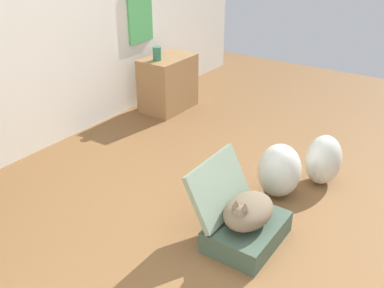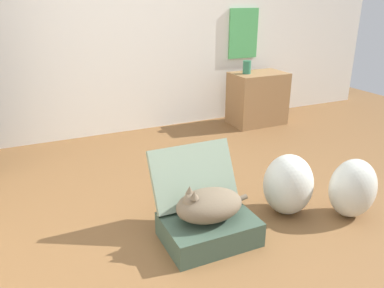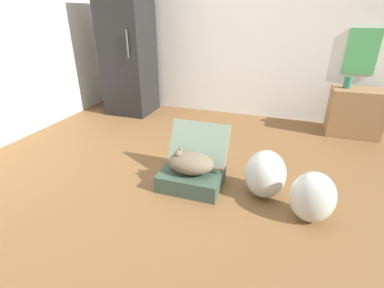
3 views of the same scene
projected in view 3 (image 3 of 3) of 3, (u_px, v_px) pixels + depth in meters
ground_plane at (198, 192)px, 2.45m from camera, size 7.68×7.68×0.00m
wall_back at (249, 21)px, 3.84m from camera, size 6.40×0.15×2.60m
suitcase_base at (191, 179)px, 2.50m from camera, size 0.53×0.39×0.15m
suitcase_lid at (199, 143)px, 2.58m from camera, size 0.53×0.21×0.36m
cat at (190, 162)px, 2.43m from camera, size 0.48×0.28×0.22m
plastic_bag_white at (265, 174)px, 2.33m from camera, size 0.33×0.32×0.41m
plastic_bag_clear at (313, 197)px, 2.05m from camera, size 0.32×0.27×0.40m
refrigerator at (128, 48)px, 4.08m from camera, size 0.63×0.63×1.87m
side_table at (355, 112)px, 3.50m from camera, size 0.60×0.39×0.58m
vase_tall at (348, 82)px, 3.41m from camera, size 0.09×0.09×0.14m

